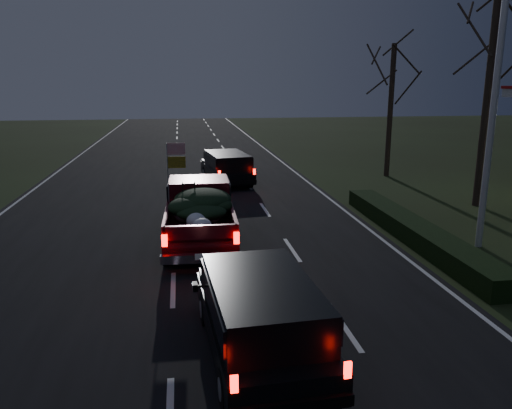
{
  "coord_description": "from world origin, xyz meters",
  "views": [
    {
      "loc": [
        0.32,
        -11.75,
        5.05
      ],
      "look_at": [
        2.59,
        3.29,
        1.3
      ],
      "focal_mm": 35.0,
      "sensor_mm": 36.0,
      "label": 1
    }
  ],
  "objects_px": {
    "pickup_truck": "(200,210)",
    "rear_suv": "(260,310)",
    "light_pole": "(498,66)",
    "lead_suv": "(227,165)"
  },
  "relations": [
    {
      "from": "pickup_truck",
      "to": "rear_suv",
      "type": "distance_m",
      "value": 7.26
    },
    {
      "from": "light_pole",
      "to": "lead_suv",
      "type": "xyz_separation_m",
      "value": [
        -6.9,
        11.14,
        -4.51
      ]
    },
    {
      "from": "light_pole",
      "to": "lead_suv",
      "type": "height_order",
      "value": "light_pole"
    },
    {
      "from": "lead_suv",
      "to": "rear_suv",
      "type": "bearing_deg",
      "value": -100.81
    },
    {
      "from": "pickup_truck",
      "to": "light_pole",
      "type": "bearing_deg",
      "value": -9.88
    },
    {
      "from": "pickup_truck",
      "to": "rear_suv",
      "type": "xyz_separation_m",
      "value": [
        0.82,
        -7.22,
        -0.1
      ]
    },
    {
      "from": "lead_suv",
      "to": "light_pole",
      "type": "bearing_deg",
      "value": -65.77
    },
    {
      "from": "light_pole",
      "to": "pickup_truck",
      "type": "distance_m",
      "value": 9.88
    },
    {
      "from": "rear_suv",
      "to": "lead_suv",
      "type": "bearing_deg",
      "value": 83.35
    },
    {
      "from": "pickup_truck",
      "to": "rear_suv",
      "type": "bearing_deg",
      "value": -81.89
    }
  ]
}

